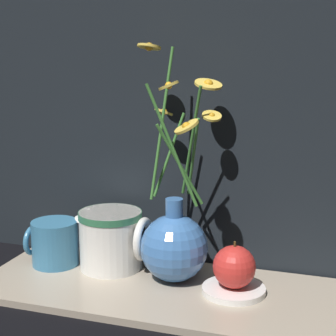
# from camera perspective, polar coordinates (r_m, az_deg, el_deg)

# --- Properties ---
(ground_plane) EXTENTS (6.00, 6.00, 0.00)m
(ground_plane) POSITION_cam_1_polar(r_m,az_deg,el_deg) (0.97, -0.01, -12.68)
(ground_plane) COLOR black
(shelf) EXTENTS (0.65, 0.26, 0.01)m
(shelf) POSITION_cam_1_polar(r_m,az_deg,el_deg) (0.97, -0.01, -12.36)
(shelf) COLOR tan
(shelf) RESTS_ON ground_plane
(vase_with_flowers) EXTENTS (0.15, 0.17, 0.40)m
(vase_with_flowers) POSITION_cam_1_polar(r_m,az_deg,el_deg) (0.97, 0.69, -7.46)
(vase_with_flowers) COLOR #3F72B7
(vase_with_flowers) RESTS_ON shelf
(yellow_mug) EXTENTS (0.10, 0.09, 0.08)m
(yellow_mug) POSITION_cam_1_polar(r_m,az_deg,el_deg) (1.07, -11.52, -7.45)
(yellow_mug) COLOR teal
(yellow_mug) RESTS_ON shelf
(ceramic_pitcher) EXTENTS (0.14, 0.12, 0.12)m
(ceramic_pitcher) POSITION_cam_1_polar(r_m,az_deg,el_deg) (1.03, -5.73, -6.97)
(ceramic_pitcher) COLOR white
(ceramic_pitcher) RESTS_ON shelf
(saucer_plate) EXTENTS (0.10, 0.10, 0.01)m
(saucer_plate) POSITION_cam_1_polar(r_m,az_deg,el_deg) (0.95, 6.69, -12.19)
(saucer_plate) COLOR white
(saucer_plate) RESTS_ON shelf
(orange_fruit) EXTENTS (0.07, 0.07, 0.08)m
(orange_fruit) POSITION_cam_1_polar(r_m,az_deg,el_deg) (0.94, 6.75, -9.94)
(orange_fruit) COLOR red
(orange_fruit) RESTS_ON saucer_plate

